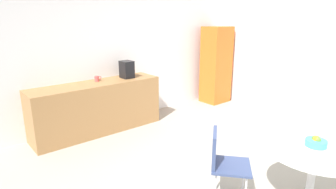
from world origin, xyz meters
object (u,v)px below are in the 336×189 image
Objects in this scene: coffee_maker at (127,69)px; mug_white at (97,79)px; round_table at (314,161)px; fruit_bowl at (316,142)px; chair_navy at (222,158)px; locker_cabinet at (216,65)px.

mug_white is at bearing 170.27° from coffee_maker.
fruit_bowl reaches higher than round_table.
fruit_bowl reaches higher than chair_navy.
chair_navy is 2.59× the size of coffee_maker.
coffee_maker reaches higher than chair_navy.
round_table is at bearing -153.96° from fruit_bowl.
mug_white is at bearing 91.63° from chair_navy.
chair_navy is 2.85m from mug_white.
chair_navy is at bearing 133.24° from fruit_bowl.
locker_cabinet reaches higher than fruit_bowl.
mug_white is 0.58m from coffee_maker.
coffee_maker is at bearing 177.62° from locker_cabinet.
round_table is 0.93m from chair_navy.
fruit_bowl is at bearing -46.76° from chair_navy.
fruit_bowl is at bearing -124.07° from locker_cabinet.
round_table is (-2.29, -3.33, -0.32)m from locker_cabinet.
coffee_maker is (-0.11, 3.43, 0.48)m from round_table.
coffee_maker is (0.56, -0.10, 0.11)m from mug_white.
round_table is 3.19× the size of coffee_maker.
locker_cabinet is 2.97m from mug_white.
locker_cabinet is 4.06m from round_table.
fruit_bowl is 0.67× the size of coffee_maker.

